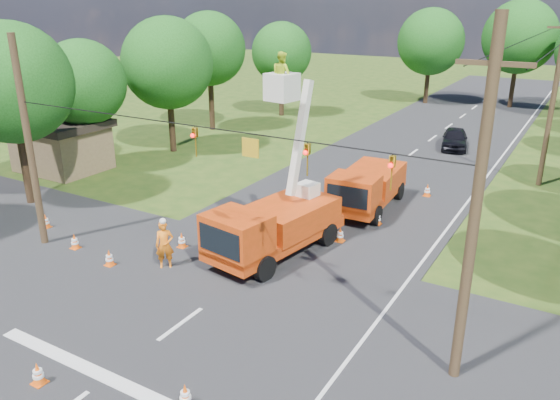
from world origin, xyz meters
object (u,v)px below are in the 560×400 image
Objects in this scene: distant_car at (455,138)px; traffic_cone_8 at (182,240)px; traffic_cone_6 at (46,221)px; tree_far_a at (431,42)px; pole_left at (29,145)px; traffic_cone_2 at (340,234)px; tree_left_e at (209,49)px; pole_right_near at (475,211)px; tree_far_b at (520,37)px; traffic_cone_0 at (38,374)px; shed at (61,145)px; traffic_cone_4 at (109,258)px; traffic_cone_1 at (185,396)px; pole_right_mid at (554,97)px; tree_left_b at (12,83)px; tree_left_c at (83,83)px; tree_left_f at (282,53)px; second_truck at (367,187)px; tree_left_d at (168,63)px; traffic_cone_3 at (378,218)px; traffic_cone_5 at (75,241)px; traffic_cone_7 at (427,190)px; bucket_truck at (274,217)px; ground_worker at (165,245)px.

distant_car reaches higher than traffic_cone_8.
tree_far_a is (5.85, 41.87, 5.83)m from traffic_cone_6.
distant_car is 27.99m from traffic_cone_6.
traffic_cone_6 is 4.50m from pole_left.
traffic_cone_2 is 24.81m from tree_left_e.
tree_far_b reaches higher than pole_right_near.
traffic_cone_0 is 9.36m from traffic_cone_8.
shed is at bearing -150.85° from distant_car.
traffic_cone_0 is 7.28m from traffic_cone_4.
traffic_cone_6 is at bearing 139.97° from pole_left.
pole_left is at bearing -154.19° from traffic_cone_8.
tree_left_e is (-18.94, -3.92, 5.76)m from distant_car.
traffic_cone_1 is 26.05m from pole_right_mid.
tree_far_a is (9.50, 40.00, -0.12)m from tree_left_b.
tree_far_a is (-7.14, 17.08, 5.46)m from distant_car.
pole_left reaches higher than tree_left_c.
pole_right_mid is at bearing 55.57° from traffic_cone_4.
tree_left_f reaches higher than traffic_cone_6.
second_truck is 4.47m from traffic_cone_2.
tree_left_f is at bearing 127.13° from second_truck.
second_truck is 17.42m from tree_left_d.
pole_right_mid is (9.98, 26.33, 4.75)m from traffic_cone_0.
distant_car is 16.45m from traffic_cone_3.
traffic_cone_0 is at bearing -40.94° from shed.
pole_right_near reaches higher than traffic_cone_4.
tree_left_b is at bearing -83.10° from tree_left_e.
tree_left_e reaches higher than traffic_cone_4.
traffic_cone_5 is (-10.47, 5.20, 0.00)m from traffic_cone_1.
traffic_cone_0 is at bearing -103.18° from traffic_cone_7.
traffic_cone_2 is (1.87, 2.63, -1.39)m from bucket_truck.
tree_left_e is (-20.24, 7.32, 6.13)m from traffic_cone_7.
pole_right_mid is at bearing 63.16° from traffic_cone_2.
pole_left is (-1.69, -0.26, 4.14)m from traffic_cone_5.
pole_right_mid is 26.69m from tree_far_a.
tree_left_e is at bearing 138.99° from pole_right_near.
tree_far_a reaches higher than traffic_cone_0.
shed is 37.61m from tree_far_a.
traffic_cone_7 is at bearing -40.04° from tree_left_f.
ground_worker reaches higher than traffic_cone_1.
ground_worker is 4.69m from traffic_cone_5.
pole_left is (-8.02, 6.33, 4.14)m from traffic_cone_0.
traffic_cone_7 is at bearing 15.89° from tree_left_c.
tree_left_c is (1.50, 1.00, 3.82)m from shed.
traffic_cone_8 is 14.98m from tree_left_c.
bucket_truck reaches higher than traffic_cone_1.
traffic_cone_1 is 10.07m from traffic_cone_8.
traffic_cone_6 is 42.67m from tree_far_a.
tree_left_c is 40.96m from tree_far_b.
shed is at bearing -175.87° from traffic_cone_3.
distant_car reaches higher than traffic_cone_6.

